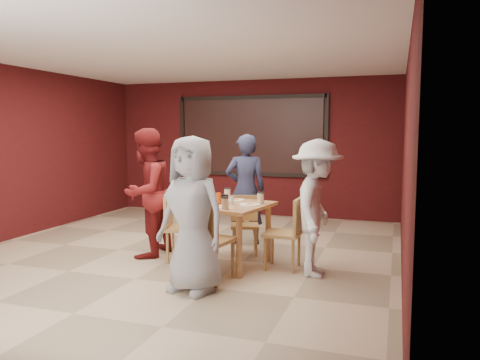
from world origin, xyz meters
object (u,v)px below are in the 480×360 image
(chair_front, at_px, (206,236))
(chair_right, at_px, (288,229))
(chair_back, at_px, (244,221))
(dining_table, at_px, (226,212))
(diner_left, at_px, (146,193))
(chair_left, at_px, (177,224))
(diner_front, at_px, (192,215))
(diner_right, at_px, (317,208))
(diner_back, at_px, (246,189))

(chair_front, bearing_deg, chair_right, 46.97)
(chair_back, height_order, chair_right, chair_right)
(chair_right, bearing_deg, chair_back, 142.09)
(dining_table, xyz_separation_m, diner_left, (-1.21, 0.06, 0.19))
(chair_front, height_order, chair_right, chair_front)
(chair_left, distance_m, diner_front, 1.32)
(chair_left, bearing_deg, dining_table, 0.32)
(diner_right, bearing_deg, dining_table, 84.62)
(chair_right, relative_size, diner_right, 0.55)
(dining_table, bearing_deg, diner_left, 177.02)
(diner_front, bearing_deg, diner_right, 53.59)
(chair_back, distance_m, diner_back, 0.66)
(dining_table, xyz_separation_m, chair_back, (0.02, 0.69, -0.25))
(diner_left, bearing_deg, chair_left, 85.35)
(diner_front, distance_m, diner_left, 1.66)
(chair_back, relative_size, chair_left, 0.92)
(chair_front, bearing_deg, diner_front, -96.00)
(diner_front, bearing_deg, dining_table, 103.69)
(chair_front, relative_size, chair_right, 1.06)
(diner_front, xyz_separation_m, diner_left, (-1.21, 1.13, 0.04))
(chair_left, relative_size, diner_front, 0.52)
(diner_front, distance_m, diner_back, 2.26)
(dining_table, bearing_deg, diner_front, -89.80)
(dining_table, bearing_deg, diner_back, 95.95)
(dining_table, distance_m, chair_front, 0.77)
(chair_left, bearing_deg, chair_front, -45.16)
(chair_back, height_order, diner_right, diner_right)
(diner_front, height_order, diner_left, diner_left)
(dining_table, distance_m, chair_right, 0.84)
(chair_front, height_order, diner_left, diner_left)
(chair_left, bearing_deg, diner_left, 172.39)
(chair_right, bearing_deg, chair_front, -133.03)
(chair_right, xyz_separation_m, diner_left, (-2.02, -0.01, 0.38))
(dining_table, xyz_separation_m, chair_right, (0.81, 0.08, -0.19))
(dining_table, height_order, diner_front, diner_front)
(chair_right, height_order, diner_right, diner_right)
(chair_back, bearing_deg, diner_right, -32.86)
(diner_left, xyz_separation_m, diner_right, (2.40, -0.13, -0.07))
(chair_front, distance_m, diner_right, 1.37)
(chair_back, xyz_separation_m, chair_left, (-0.73, -0.69, 0.04))
(diner_front, height_order, diner_back, diner_back)
(dining_table, height_order, chair_front, chair_front)
(diner_left, bearing_deg, dining_table, 89.98)
(diner_front, bearing_deg, diner_left, 150.57)
(chair_back, xyz_separation_m, diner_back, (-0.15, 0.51, 0.39))
(chair_back, relative_size, diner_left, 0.46)
(chair_right, xyz_separation_m, diner_front, (-0.81, -1.14, 0.33))
(chair_back, height_order, diner_back, diner_back)
(chair_right, height_order, diner_front, diner_front)
(diner_left, bearing_deg, chair_back, 119.92)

